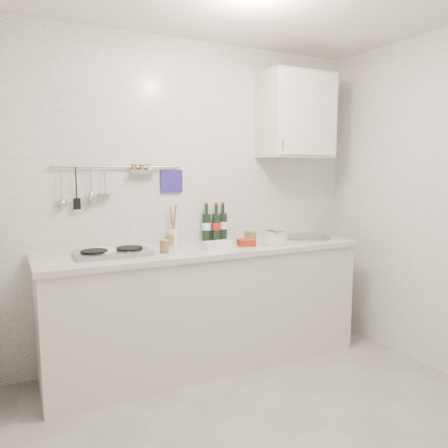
# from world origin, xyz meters

# --- Properties ---
(floor) EXTENTS (3.00, 3.00, 0.00)m
(floor) POSITION_xyz_m (0.00, 0.00, 0.00)
(floor) COLOR gray
(floor) RESTS_ON ground
(back_wall) EXTENTS (3.00, 0.02, 2.50)m
(back_wall) POSITION_xyz_m (0.00, 1.40, 1.25)
(back_wall) COLOR silver
(back_wall) RESTS_ON floor
(counter) EXTENTS (2.44, 0.64, 0.96)m
(counter) POSITION_xyz_m (0.01, 1.10, 0.43)
(counter) COLOR beige
(counter) RESTS_ON floor
(wall_rail) EXTENTS (0.98, 0.09, 0.34)m
(wall_rail) POSITION_xyz_m (-0.60, 1.37, 1.43)
(wall_rail) COLOR #93969B
(wall_rail) RESTS_ON back_wall
(wall_cabinet) EXTENTS (0.60, 0.38, 0.70)m
(wall_cabinet) POSITION_xyz_m (0.90, 1.22, 1.95)
(wall_cabinet) COLOR beige
(wall_cabinet) RESTS_ON back_wall
(plate_stack_hob) EXTENTS (0.26, 0.25, 0.04)m
(plate_stack_hob) POSITION_xyz_m (-0.78, 1.14, 0.94)
(plate_stack_hob) COLOR teal
(plate_stack_hob) RESTS_ON counter
(plate_stack_sink) EXTENTS (0.23, 0.22, 0.10)m
(plate_stack_sink) POSITION_xyz_m (0.56, 1.00, 0.97)
(plate_stack_sink) COLOR white
(plate_stack_sink) RESTS_ON counter
(wine_bottles) EXTENTS (0.22, 0.10, 0.31)m
(wine_bottles) POSITION_xyz_m (0.20, 1.34, 1.07)
(wine_bottles) COLOR black
(wine_bottles) RESTS_ON counter
(butter_dish) EXTENTS (0.20, 0.11, 0.06)m
(butter_dish) POSITION_xyz_m (0.03, 0.97, 0.95)
(butter_dish) COLOR white
(butter_dish) RESTS_ON counter
(strawberry_punnet) EXTENTS (0.15, 0.15, 0.05)m
(strawberry_punnet) POSITION_xyz_m (0.30, 1.00, 0.95)
(strawberry_punnet) COLOR #A72612
(strawberry_punnet) RESTS_ON counter
(utensil_crock) EXTENTS (0.08, 0.08, 0.31)m
(utensil_crock) POSITION_xyz_m (-0.17, 1.33, 0.99)
(utensil_crock) COLOR white
(utensil_crock) RESTS_ON counter
(jar_a) EXTENTS (0.06, 0.06, 0.09)m
(jar_a) POSITION_xyz_m (-0.22, 1.28, 0.97)
(jar_a) COLOR brown
(jar_a) RESTS_ON counter
(jar_b) EXTENTS (0.06, 0.06, 0.07)m
(jar_b) POSITION_xyz_m (0.47, 1.29, 0.95)
(jar_b) COLOR brown
(jar_b) RESTS_ON counter
(jar_c) EXTENTS (0.06, 0.06, 0.08)m
(jar_c) POSITION_xyz_m (0.47, 1.20, 0.96)
(jar_c) COLOR brown
(jar_c) RESTS_ON counter
(jar_d) EXTENTS (0.07, 0.07, 0.09)m
(jar_d) POSITION_xyz_m (-0.36, 1.02, 0.97)
(jar_d) COLOR brown
(jar_d) RESTS_ON counter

